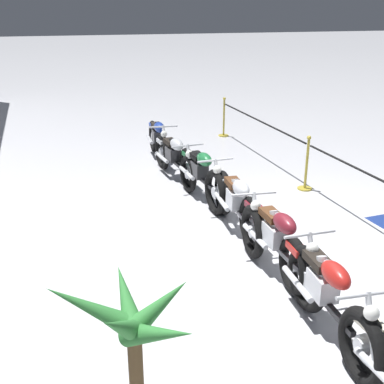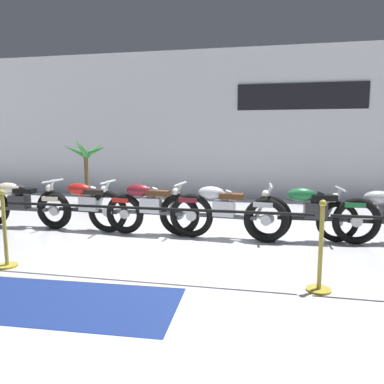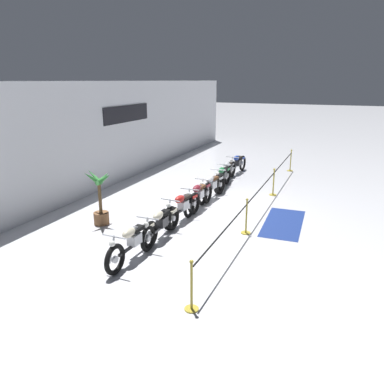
% 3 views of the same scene
% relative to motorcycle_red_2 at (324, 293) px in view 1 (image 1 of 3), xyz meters
% --- Properties ---
extents(ground_plane, '(120.00, 120.00, 0.00)m').
position_rel_motorcycle_red_2_xyz_m(ground_plane, '(1.94, -0.55, -0.46)').
color(ground_plane, silver).
extents(motorcycle_red_2, '(2.25, 0.62, 0.94)m').
position_rel_motorcycle_red_2_xyz_m(motorcycle_red_2, '(0.00, 0.00, 0.00)').
color(motorcycle_red_2, black).
rests_on(motorcycle_red_2, ground).
extents(motorcycle_maroon_3, '(2.35, 0.62, 0.96)m').
position_rel_motorcycle_red_2_xyz_m(motorcycle_maroon_3, '(1.20, -0.06, 0.02)').
color(motorcycle_maroon_3, black).
rests_on(motorcycle_maroon_3, ground).
extents(motorcycle_silver_4, '(2.27, 0.62, 0.95)m').
position_rel_motorcycle_red_2_xyz_m(motorcycle_silver_4, '(2.51, -0.06, 0.01)').
color(motorcycle_silver_4, black).
rests_on(motorcycle_silver_4, ground).
extents(motorcycle_green_5, '(2.17, 0.62, 0.96)m').
position_rel_motorcycle_red_2_xyz_m(motorcycle_green_5, '(4.01, 0.02, 0.02)').
color(motorcycle_green_5, black).
rests_on(motorcycle_green_5, ground).
extents(motorcycle_silver_6, '(2.29, 0.62, 0.93)m').
position_rel_motorcycle_red_2_xyz_m(motorcycle_silver_6, '(5.23, 0.17, 0.00)').
color(motorcycle_silver_6, black).
rests_on(motorcycle_silver_6, ground).
extents(motorcycle_blue_7, '(2.17, 0.62, 0.95)m').
position_rel_motorcycle_red_2_xyz_m(motorcycle_blue_7, '(6.65, 0.15, 0.01)').
color(motorcycle_blue_7, black).
rests_on(motorcycle_blue_7, ground).
extents(stanchion_mid_right, '(0.28, 0.28, 1.05)m').
position_rel_motorcycle_red_2_xyz_m(stanchion_mid_right, '(3.89, -2.06, -0.11)').
color(stanchion_mid_right, gold).
rests_on(stanchion_mid_right, ground).
extents(stanchion_far_right, '(0.28, 0.28, 1.05)m').
position_rel_motorcycle_red_2_xyz_m(stanchion_far_right, '(8.21, -2.06, -0.11)').
color(stanchion_far_right, gold).
rests_on(stanchion_far_right, ground).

